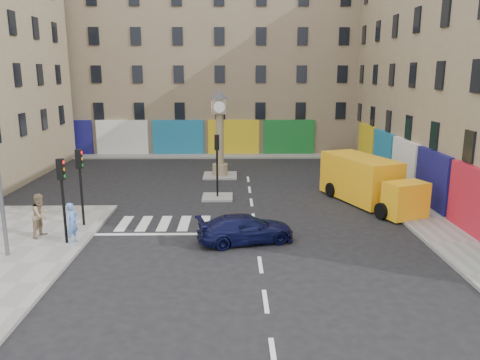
{
  "coord_description": "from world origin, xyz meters",
  "views": [
    {
      "loc": [
        -1.05,
        -19.09,
        7.37
      ],
      "look_at": [
        -0.7,
        4.15,
        2.0
      ],
      "focal_mm": 35.0,
      "sensor_mm": 36.0,
      "label": 1
    }
  ],
  "objects_px": {
    "yellow_van": "(367,182)",
    "clock_pillar": "(220,128)",
    "navy_sedan": "(246,229)",
    "pedestrian_tan": "(41,215)",
    "traffic_light_left_far": "(80,175)",
    "pedestrian_blue": "(72,223)",
    "traffic_light_left_near": "(62,187)",
    "traffic_light_island": "(217,156)"
  },
  "relations": [
    {
      "from": "traffic_light_left_far",
      "to": "traffic_light_island",
      "type": "height_order",
      "value": "traffic_light_left_far"
    },
    {
      "from": "traffic_light_left_far",
      "to": "yellow_van",
      "type": "xyz_separation_m",
      "value": [
        14.89,
        4.08,
        -1.33
      ]
    },
    {
      "from": "yellow_van",
      "to": "navy_sedan",
      "type": "bearing_deg",
      "value": -159.65
    },
    {
      "from": "traffic_light_left_far",
      "to": "yellow_van",
      "type": "distance_m",
      "value": 15.49
    },
    {
      "from": "traffic_light_left_far",
      "to": "pedestrian_blue",
      "type": "relative_size",
      "value": 2.08
    },
    {
      "from": "clock_pillar",
      "to": "navy_sedan",
      "type": "distance_m",
      "value": 13.86
    },
    {
      "from": "yellow_van",
      "to": "pedestrian_tan",
      "type": "relative_size",
      "value": 3.78
    },
    {
      "from": "traffic_light_left_far",
      "to": "pedestrian_tan",
      "type": "relative_size",
      "value": 1.88
    },
    {
      "from": "traffic_light_left_far",
      "to": "clock_pillar",
      "type": "xyz_separation_m",
      "value": [
        6.3,
        11.4,
        0.93
      ]
    },
    {
      "from": "clock_pillar",
      "to": "pedestrian_blue",
      "type": "height_order",
      "value": "clock_pillar"
    },
    {
      "from": "pedestrian_blue",
      "to": "traffic_light_island",
      "type": "bearing_deg",
      "value": -16.86
    },
    {
      "from": "navy_sedan",
      "to": "pedestrian_tan",
      "type": "xyz_separation_m",
      "value": [
        -9.16,
        0.52,
        0.51
      ]
    },
    {
      "from": "clock_pillar",
      "to": "yellow_van",
      "type": "bearing_deg",
      "value": -40.41
    },
    {
      "from": "traffic_light_island",
      "to": "yellow_van",
      "type": "distance_m",
      "value": 8.78
    },
    {
      "from": "pedestrian_tan",
      "to": "clock_pillar",
      "type": "bearing_deg",
      "value": -14.83
    },
    {
      "from": "traffic_light_left_near",
      "to": "yellow_van",
      "type": "bearing_deg",
      "value": 23.53
    },
    {
      "from": "traffic_light_left_near",
      "to": "pedestrian_blue",
      "type": "relative_size",
      "value": 2.08
    },
    {
      "from": "clock_pillar",
      "to": "pedestrian_tan",
      "type": "bearing_deg",
      "value": -120.65
    },
    {
      "from": "traffic_light_left_near",
      "to": "pedestrian_blue",
      "type": "height_order",
      "value": "traffic_light_left_near"
    },
    {
      "from": "traffic_light_left_far",
      "to": "yellow_van",
      "type": "height_order",
      "value": "traffic_light_left_far"
    },
    {
      "from": "pedestrian_blue",
      "to": "clock_pillar",
      "type": "bearing_deg",
      "value": -2.79
    },
    {
      "from": "traffic_light_left_near",
      "to": "clock_pillar",
      "type": "height_order",
      "value": "clock_pillar"
    },
    {
      "from": "traffic_light_left_far",
      "to": "navy_sedan",
      "type": "bearing_deg",
      "value": -14.88
    },
    {
      "from": "traffic_light_island",
      "to": "clock_pillar",
      "type": "xyz_separation_m",
      "value": [
        0.0,
        6.0,
        0.96
      ]
    },
    {
      "from": "navy_sedan",
      "to": "pedestrian_tan",
      "type": "bearing_deg",
      "value": 72.33
    },
    {
      "from": "navy_sedan",
      "to": "yellow_van",
      "type": "distance_m",
      "value": 9.42
    },
    {
      "from": "traffic_light_island",
      "to": "pedestrian_tan",
      "type": "relative_size",
      "value": 1.88
    },
    {
      "from": "navy_sedan",
      "to": "pedestrian_blue",
      "type": "height_order",
      "value": "pedestrian_blue"
    },
    {
      "from": "pedestrian_blue",
      "to": "pedestrian_tan",
      "type": "distance_m",
      "value": 1.87
    },
    {
      "from": "traffic_light_left_far",
      "to": "pedestrian_tan",
      "type": "height_order",
      "value": "traffic_light_left_far"
    },
    {
      "from": "navy_sedan",
      "to": "traffic_light_island",
      "type": "bearing_deg",
      "value": -3.16
    },
    {
      "from": "navy_sedan",
      "to": "yellow_van",
      "type": "xyz_separation_m",
      "value": [
        7.1,
        6.15,
        0.67
      ]
    },
    {
      "from": "traffic_light_left_far",
      "to": "clock_pillar",
      "type": "distance_m",
      "value": 13.05
    },
    {
      "from": "yellow_van",
      "to": "clock_pillar",
      "type": "bearing_deg",
      "value": 119.01
    },
    {
      "from": "traffic_light_left_far",
      "to": "yellow_van",
      "type": "relative_size",
      "value": 0.5
    },
    {
      "from": "navy_sedan",
      "to": "yellow_van",
      "type": "relative_size",
      "value": 0.57
    },
    {
      "from": "clock_pillar",
      "to": "navy_sedan",
      "type": "relative_size",
      "value": 1.42
    },
    {
      "from": "clock_pillar",
      "to": "yellow_van",
      "type": "xyz_separation_m",
      "value": [
        8.59,
        -7.31,
        -2.25
      ]
    },
    {
      "from": "traffic_light_island",
      "to": "pedestrian_tan",
      "type": "distance_m",
      "value": 10.46
    },
    {
      "from": "traffic_light_island",
      "to": "clock_pillar",
      "type": "relative_size",
      "value": 0.61
    },
    {
      "from": "traffic_light_left_near",
      "to": "pedestrian_tan",
      "type": "height_order",
      "value": "traffic_light_left_near"
    },
    {
      "from": "traffic_light_island",
      "to": "traffic_light_left_near",
      "type": "bearing_deg",
      "value": -128.93
    }
  ]
}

